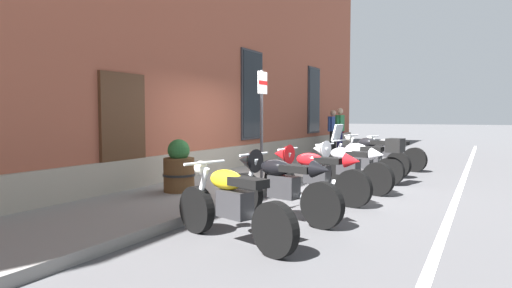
% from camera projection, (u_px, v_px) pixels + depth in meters
% --- Properties ---
extents(ground_plane, '(140.00, 140.00, 0.00)m').
position_uv_depth(ground_plane, '(291.00, 187.00, 9.38)').
color(ground_plane, '#424244').
extents(sidewalk, '(31.23, 2.31, 0.14)m').
position_uv_depth(sidewalk, '(243.00, 180.00, 9.91)').
color(sidewalk, slate).
rests_on(sidewalk, ground_plane).
extents(lane_stripe, '(31.23, 0.12, 0.01)m').
position_uv_depth(lane_stripe, '(455.00, 200.00, 7.90)').
color(lane_stripe, silver).
rests_on(lane_stripe, ground_plane).
extents(brick_pub_facade, '(25.23, 7.25, 9.10)m').
position_uv_depth(brick_pub_facade, '(89.00, 2.00, 11.80)').
color(brick_pub_facade, brown).
rests_on(brick_pub_facade, ground_plane).
extents(motorcycle_yellow_naked, '(0.84, 1.94, 0.95)m').
position_uv_depth(motorcycle_yellow_naked, '(231.00, 204.00, 5.22)').
color(motorcycle_yellow_naked, black).
rests_on(motorcycle_yellow_naked, ground_plane).
extents(motorcycle_black_sport, '(0.72, 2.00, 1.02)m').
position_uv_depth(motorcycle_black_sport, '(277.00, 182.00, 6.41)').
color(motorcycle_black_sport, black).
rests_on(motorcycle_black_sport, ground_plane).
extents(motorcycle_red_sport, '(0.67, 2.10, 0.99)m').
position_uv_depth(motorcycle_red_sport, '(310.00, 171.00, 7.77)').
color(motorcycle_red_sport, black).
rests_on(motorcycle_red_sport, ground_plane).
extents(motorcycle_white_sport, '(0.79, 1.99, 1.00)m').
position_uv_depth(motorcycle_white_sport, '(343.00, 164.00, 8.87)').
color(motorcycle_white_sport, black).
rests_on(motorcycle_white_sport, ground_plane).
extents(motorcycle_silver_touring, '(0.74, 2.01, 1.31)m').
position_uv_depth(motorcycle_silver_touring, '(365.00, 159.00, 9.94)').
color(motorcycle_silver_touring, black).
rests_on(motorcycle_silver_touring, ground_plane).
extents(motorcycle_black_naked, '(0.86, 2.08, 1.02)m').
position_uv_depth(motorcycle_black_naked, '(370.00, 156.00, 11.27)').
color(motorcycle_black_naked, black).
rests_on(motorcycle_black_naked, ground_plane).
extents(motorcycle_grey_naked, '(0.80, 2.04, 0.94)m').
position_uv_depth(motorcycle_grey_naked, '(389.00, 153.00, 12.35)').
color(motorcycle_grey_naked, black).
rests_on(motorcycle_grey_naked, ground_plane).
extents(pedestrian_striped_shirt, '(0.66, 0.22, 1.64)m').
position_uv_depth(pedestrian_striped_shirt, '(340.00, 128.00, 15.72)').
color(pedestrian_striped_shirt, '#1E1E4C').
rests_on(pedestrian_striped_shirt, sidewalk).
extents(pedestrian_blue_top, '(0.65, 0.31, 1.58)m').
position_uv_depth(pedestrian_blue_top, '(333.00, 128.00, 16.87)').
color(pedestrian_blue_top, black).
rests_on(pedestrian_blue_top, sidewalk).
extents(parking_sign, '(0.36, 0.07, 2.28)m').
position_uv_depth(parking_sign, '(262.00, 110.00, 8.84)').
color(parking_sign, '#4C4C51').
rests_on(parking_sign, sidewalk).
extents(barrel_planter, '(0.59, 0.59, 0.95)m').
position_uv_depth(barrel_planter, '(179.00, 169.00, 8.01)').
color(barrel_planter, brown).
rests_on(barrel_planter, sidewalk).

